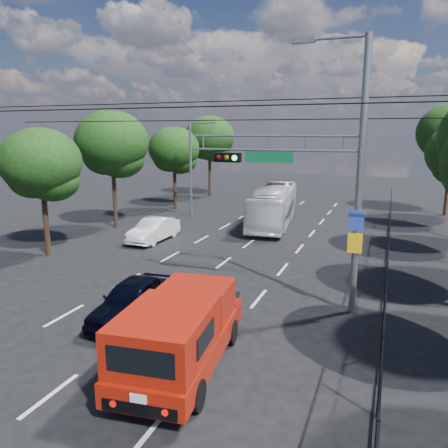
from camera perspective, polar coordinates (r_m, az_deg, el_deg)
The scene contains 14 objects.
ground at distance 12.38m, azimuth -21.78°, elevation -20.08°, with size 120.00×120.00×0.00m, color black.
lane_markings at distance 23.64m, azimuth 1.72°, elevation -3.73°, with size 6.12×38.00×0.01m.
signal_mast at distance 15.68m, azimuth 12.95°, elevation 7.43°, with size 6.43×0.39×9.50m.
streetlight_left at distance 32.67m, azimuth -4.13°, elevation 7.62°, with size 2.09×0.22×7.08m.
utility_wires at distance 17.99m, azimuth -3.77°, elevation 14.60°, with size 22.00×5.04×0.74m.
fence_right at distance 20.38m, azimuth 20.58°, elevation -4.09°, with size 0.06×34.03×2.00m.
tree_left_b at distance 24.26m, azimuth -22.68°, elevation 6.76°, with size 4.08×4.08×6.63m.
tree_left_c at distance 30.01m, azimuth -14.36°, elevation 9.68°, with size 4.80×4.80×7.80m.
tree_left_d at distance 36.68m, azimuth -6.49°, elevation 9.26°, with size 4.20×4.20×6.83m.
tree_left_e at distance 43.98m, azimuth -1.87°, elevation 10.82°, with size 4.92×4.92×7.99m.
red_pickup at distance 12.16m, azimuth -5.62°, elevation -13.71°, with size 2.70×5.94×2.14m.
navy_hatchback at distance 15.64m, azimuth -11.90°, elevation -9.65°, with size 1.67×4.15×1.41m, color black.
white_bus at distance 30.53m, azimuth 6.48°, elevation 2.38°, with size 2.28×9.76×2.72m, color silver.
white_van at distance 26.31m, azimuth -9.16°, elevation -0.75°, with size 1.44×4.12×1.36m, color silver.
Camera 1 is at (7.50, -7.49, 6.40)m, focal length 35.00 mm.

